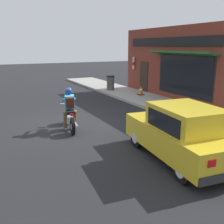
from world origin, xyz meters
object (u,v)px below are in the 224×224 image
trash_bin (110,83)px  traffic_cone (141,90)px  motorcycle_with_rider (70,112)px  car_hatchback (181,133)px

trash_bin → traffic_cone: bearing=-72.4°
traffic_cone → motorcycle_with_rider: bearing=-144.4°
traffic_cone → trash_bin: size_ratio=0.61×
car_hatchback → traffic_cone: bearing=63.8°
car_hatchback → trash_bin: car_hatchback is taller
motorcycle_with_rider → trash_bin: 8.64m
motorcycle_with_rider → traffic_cone: motorcycle_with_rider is taller
motorcycle_with_rider → traffic_cone: 7.40m
car_hatchback → traffic_cone: car_hatchback is taller
traffic_cone → trash_bin: bearing=107.6°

